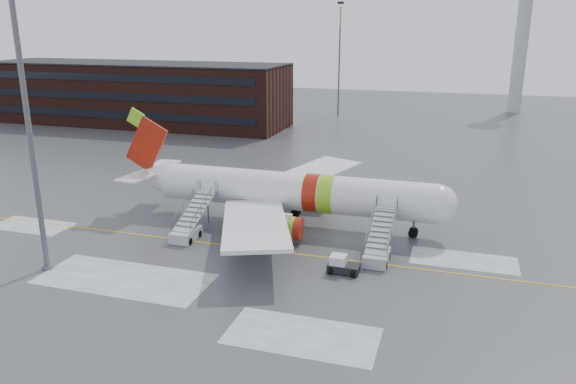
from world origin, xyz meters
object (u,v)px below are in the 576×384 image
(airstair_aft, at_px, (189,227))
(airstair_fwd, at_px, (378,248))
(light_mast_near, at_px, (24,92))
(pushback_tug, at_px, (342,265))
(airliner, at_px, (285,191))

(airstair_aft, bearing_deg, airstair_fwd, 0.00)
(light_mast_near, bearing_deg, pushback_tug, 15.72)
(airliner, relative_size, airstair_fwd, 4.55)
(pushback_tug, height_order, light_mast_near, light_mast_near)
(airliner, relative_size, pushback_tug, 13.58)
(pushback_tug, xyz_separation_m, light_mast_near, (-23.66, -6.66, 14.04))
(pushback_tug, bearing_deg, light_mast_near, -164.28)
(airstair_fwd, height_order, airstair_aft, same)
(pushback_tug, bearing_deg, airstair_aft, 167.54)
(airliner, height_order, airstair_aft, airliner)
(airliner, distance_m, airstair_fwd, 12.63)
(pushback_tug, bearing_deg, airstair_fwd, 54.46)
(airstair_fwd, relative_size, airstair_aft, 1.00)
(airstair_aft, bearing_deg, light_mast_near, -128.49)
(light_mast_near, bearing_deg, airstair_fwd, 21.16)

